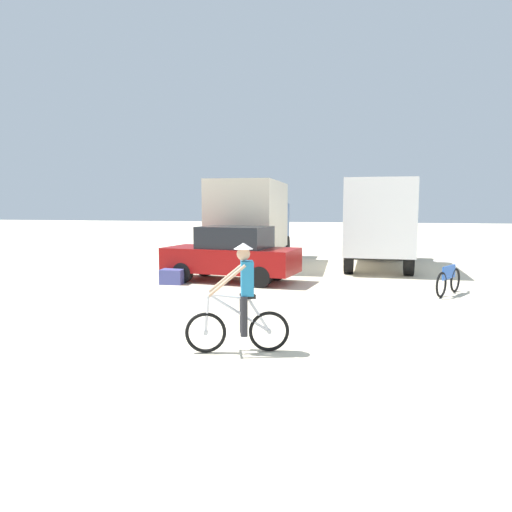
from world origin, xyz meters
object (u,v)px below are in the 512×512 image
Objects in this scene: box_truck_avon_van at (379,219)px; cyclist_orange_shirt at (241,302)px; supply_crate at (173,276)px; sedan_parked at (232,254)px; box_truck_cream_rv at (253,219)px; bicycle_spare at (448,280)px.

cyclist_orange_shirt is (-2.51, -12.09, -1.03)m from box_truck_avon_van.
sedan_parked is at bearing 24.40° from supply_crate.
sedan_parked is 2.42× the size of cyclist_orange_shirt.
supply_crate is at bearing -138.19° from box_truck_avon_van.
supply_crate is at bearing 120.62° from cyclist_orange_shirt.
bicycle_spare is (6.74, -5.64, -1.48)m from box_truck_cream_rv.
bicycle_spare is at bearing -1.42° from supply_crate.
box_truck_cream_rv reaches higher than supply_crate.
box_truck_avon_van is at bearing 78.25° from cyclist_orange_shirt.
box_truck_avon_van is 1.54× the size of sedan_parked.
supply_crate is (-1.69, -0.77, -0.66)m from sedan_parked.
box_truck_avon_van is 9.78× the size of supply_crate.
sedan_parked is (0.39, -4.67, -0.99)m from box_truck_cream_rv.
bicycle_spare is at bearing -73.73° from box_truck_avon_van.
supply_crate is (-3.81, 6.43, -0.62)m from cyclist_orange_shirt.
box_truck_cream_rv is 12.18m from cyclist_orange_shirt.
sedan_parked is 7.51m from cyclist_orange_shirt.
sedan_parked is 2.85× the size of bicycle_spare.
box_truck_cream_rv and box_truck_avon_van have the same top height.
box_truck_cream_rv is 1.00× the size of box_truck_avon_van.
sedan_parked is at bearing 171.35° from bicycle_spare.
box_truck_avon_van is (5.03, 0.21, 0.00)m from box_truck_cream_rv.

